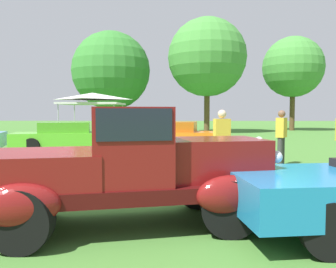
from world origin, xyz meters
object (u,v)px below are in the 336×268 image
object	(u,v)px
show_car_orange	(178,136)
spectator_by_row	(281,136)
feature_pickup_truck	(124,166)
canopy_tent_left_field	(93,98)
spectator_between_cars	(222,140)
show_car_lime	(69,137)

from	to	relation	value
show_car_orange	spectator_by_row	bearing A→B (deg)	-52.99
feature_pickup_truck	show_car_orange	xyz separation A→B (m)	(0.76, 10.17, -0.27)
feature_pickup_truck	canopy_tent_left_field	size ratio (longest dim) A/B	1.39
feature_pickup_truck	canopy_tent_left_field	world-z (taller)	canopy_tent_left_field
spectator_between_cars	canopy_tent_left_field	xyz separation A→B (m)	(-5.94, 10.73, 1.51)
feature_pickup_truck	canopy_tent_left_field	bearing A→B (deg)	105.15
feature_pickup_truck	show_car_lime	distance (m)	10.17
spectator_between_cars	spectator_by_row	xyz separation A→B (m)	(2.03, 1.77, 0.00)
spectator_between_cars	spectator_by_row	size ratio (longest dim) A/B	1.00
show_car_lime	spectator_between_cars	size ratio (longest dim) A/B	2.79
canopy_tent_left_field	spectator_by_row	bearing A→B (deg)	-48.36
spectator_between_cars	canopy_tent_left_field	size ratio (longest dim) A/B	0.52
feature_pickup_truck	show_car_lime	bearing A→B (deg)	111.52
show_car_orange	canopy_tent_left_field	distance (m)	7.01
show_car_orange	spectator_between_cars	world-z (taller)	spectator_between_cars
show_car_orange	spectator_by_row	size ratio (longest dim) A/B	2.43
show_car_orange	feature_pickup_truck	bearing A→B (deg)	-94.29
spectator_by_row	feature_pickup_truck	bearing A→B (deg)	-123.26
feature_pickup_truck	spectator_between_cars	distance (m)	4.61
show_car_lime	canopy_tent_left_field	distance (m)	5.79
show_car_lime	spectator_by_row	world-z (taller)	spectator_by_row
show_car_lime	canopy_tent_left_field	bearing A→B (deg)	93.31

